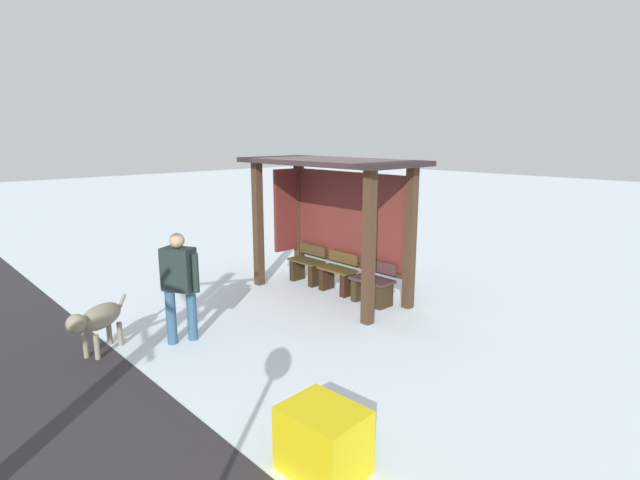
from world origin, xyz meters
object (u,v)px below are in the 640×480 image
object	(u,v)px
bench_center_inside	(338,276)
bench_right_inside	(373,286)
bus_shelter	(332,198)
person_walking	(179,279)
grit_bin	(323,440)
bench_left_inside	(307,267)
dog	(97,319)

from	to	relation	value
bench_center_inside	bench_right_inside	bearing A→B (deg)	0.01
bus_shelter	person_walking	world-z (taller)	bus_shelter
bench_center_inside	bench_right_inside	xyz separation A→B (m)	(0.86, 0.00, -0.01)
person_walking	grit_bin	size ratio (longest dim) A/B	2.26
bus_shelter	bench_left_inside	world-z (taller)	bus_shelter
bench_center_inside	dog	xyz separation A→B (m)	(-0.37, -4.20, 0.17)
bench_left_inside	person_walking	xyz separation A→B (m)	(0.90, -3.20, 0.61)
bench_right_inside	dog	size ratio (longest dim) A/B	0.79
bus_shelter	grit_bin	world-z (taller)	bus_shelter
person_walking	bench_right_inside	bearing A→B (deg)	75.69
bus_shelter	person_walking	bearing A→B (deg)	-87.54
grit_bin	bench_center_inside	bearing A→B (deg)	132.99
bench_left_inside	bench_right_inside	bearing A→B (deg)	-0.00
bus_shelter	grit_bin	size ratio (longest dim) A/B	4.77
dog	bench_right_inside	bearing A→B (deg)	73.79
bus_shelter	dog	size ratio (longest dim) A/B	3.47
bench_left_inside	grit_bin	world-z (taller)	bench_left_inside
bench_left_inside	bench_right_inside	size ratio (longest dim) A/B	1.00
bench_left_inside	bench_center_inside	bearing A→B (deg)	-0.02
bench_left_inside	grit_bin	size ratio (longest dim) A/B	1.08
bench_left_inside	dog	xyz separation A→B (m)	(0.49, -4.20, 0.17)
bus_shelter	grit_bin	bearing A→B (deg)	-45.72
bench_left_inside	bus_shelter	bearing A→B (deg)	-4.71
bench_right_inside	bench_left_inside	bearing A→B (deg)	180.00
bench_left_inside	dog	size ratio (longest dim) A/B	0.79
bus_shelter	person_walking	size ratio (longest dim) A/B	2.11
bench_center_inside	person_walking	world-z (taller)	person_walking
dog	bus_shelter	bearing A→B (deg)	86.26
dog	bench_left_inside	bearing A→B (deg)	96.65
bus_shelter	dog	bearing A→B (deg)	-93.74
dog	grit_bin	world-z (taller)	dog
bench_left_inside	bench_center_inside	distance (m)	0.86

